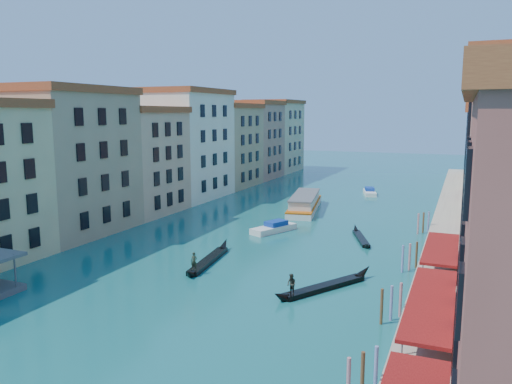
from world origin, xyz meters
TOP-DOWN VIEW (x-y plane):
  - left_bank_palazzos at (-26.00, 64.68)m, footprint 12.80×128.40m
  - right_bank_palazzos at (30.00, 65.00)m, footprint 12.80×128.40m
  - quay at (22.00, 65.00)m, footprint 4.00×140.00m
  - restaurant_awnings at (22.19, 23.00)m, footprint 3.20×44.55m
  - mooring_poles_right at (19.10, 28.80)m, footprint 1.44×54.24m
  - vaporetto_far at (-0.99, 67.69)m, footprint 7.39×18.56m
  - gondola_fore at (-1.75, 34.15)m, footprint 2.70×13.04m
  - gondola_right at (12.22, 30.69)m, footprint 7.44×11.45m
  - gondola_far at (11.85, 50.99)m, footprint 4.46×10.16m
  - motorboat_mid at (-0.20, 50.71)m, footprint 4.98×7.49m
  - motorboat_far at (6.41, 88.41)m, footprint 3.81×7.06m

SIDE VIEW (x-z plane):
  - gondola_far at x=11.85m, z-range -0.44..1.06m
  - gondola_fore at x=-1.75m, z-range -0.86..1.74m
  - gondola_right at x=12.22m, z-range -0.79..1.77m
  - quay at x=22.00m, z-range 0.00..1.00m
  - motorboat_far at x=6.41m, z-range -0.15..1.24m
  - motorboat_mid at x=-0.20m, z-range -0.17..1.33m
  - vaporetto_far at x=-0.99m, z-range -0.13..2.56m
  - mooring_poles_right at x=19.10m, z-range -0.30..2.90m
  - restaurant_awnings at x=22.19m, z-range 1.43..4.55m
  - left_bank_palazzos at x=-26.00m, z-range -0.79..20.21m
  - right_bank_palazzos at x=30.00m, z-range -0.75..20.25m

